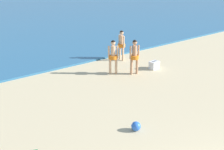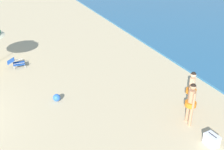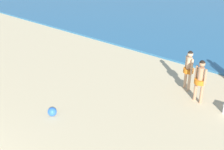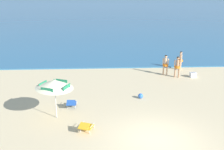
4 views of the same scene
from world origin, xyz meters
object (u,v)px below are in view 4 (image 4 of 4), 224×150
Objects in this scene: cooler_box at (193,75)px; beach_umbrella_striped_main at (54,84)px; lounge_chair_under_umbrella at (86,126)px; person_standing_near_shore at (181,59)px; lounge_chair_beside_umbrella at (72,103)px; beach_ball at (141,96)px; person_standing_beside at (177,65)px; person_wading_in at (166,64)px.

beach_umbrella_striped_main is at bearing -146.27° from cooler_box.
person_standing_near_shore reaches higher than lounge_chair_under_umbrella.
lounge_chair_under_umbrella is 3.02m from lounge_chair_beside_umbrella.
lounge_chair_beside_umbrella is 4.46m from beach_ball.
person_standing_beside is 5.61m from beach_ball.
lounge_chair_under_umbrella is at bearing -135.16° from cooler_box.
beach_umbrella_striped_main is 2.53× the size of lounge_chair_under_umbrella.
person_standing_beside is at bearing 177.87° from cooler_box.
lounge_chair_beside_umbrella reaches higher than cooler_box.
person_standing_beside is at bearing 37.82° from beach_umbrella_striped_main.
lounge_chair_under_umbrella is 3.08× the size of beach_ball.
beach_umbrella_striped_main is 12.99m from person_standing_near_shore.
person_wading_in reaches higher than cooler_box.
lounge_chair_under_umbrella is at bearing -129.47° from beach_ball.
person_standing_near_shore is 0.98× the size of person_wading_in.
person_wading_in is at bearing -139.53° from person_standing_near_shore.
lounge_chair_beside_umbrella reaches higher than lounge_chair_under_umbrella.
person_standing_beside reaches higher than person_wading_in.
cooler_box is 1.61× the size of beach_ball.
person_standing_beside is at bearing 34.32° from lounge_chair_beside_umbrella.
lounge_chair_beside_umbrella is (0.69, 1.27, -1.67)m from beach_umbrella_striped_main.
lounge_chair_under_umbrella is 5.22m from beach_ball.
lounge_chair_beside_umbrella is 0.54× the size of person_wading_in.
beach_ball is (-3.60, -4.22, -0.83)m from person_standing_beside.
cooler_box is at bearing 30.09° from lounge_chair_beside_umbrella.
lounge_chair_beside_umbrella is 1.74× the size of cooler_box.
person_wading_in is 3.24× the size of cooler_box.
person_standing_beside is at bearing -113.46° from person_standing_near_shore.
lounge_chair_beside_umbrella is at bearing -149.91° from cooler_box.
person_standing_beside is at bearing 50.00° from lounge_chair_under_umbrella.
cooler_box is (1.32, -0.05, -0.80)m from person_standing_beside.
lounge_chair_beside_umbrella reaches higher than beach_ball.
lounge_chair_under_umbrella is 0.60× the size of person_standing_near_shore.
person_standing_near_shore reaches higher than cooler_box.
person_wading_in is at bearing 55.46° from lounge_chair_under_umbrella.
cooler_box is 6.45m from beach_ball.
person_standing_near_shore is at bearing 100.61° from cooler_box.
person_standing_beside is (6.92, 8.25, 0.72)m from lounge_chair_under_umbrella.
person_standing_beside is (-0.92, -2.11, 0.03)m from person_standing_near_shore.
beach_ball is (4.99, 2.45, -1.78)m from beach_umbrella_striped_main.
person_wading_in is at bearing 60.04° from beach_ball.
beach_umbrella_striped_main is 2.79× the size of lounge_chair_beside_umbrella.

